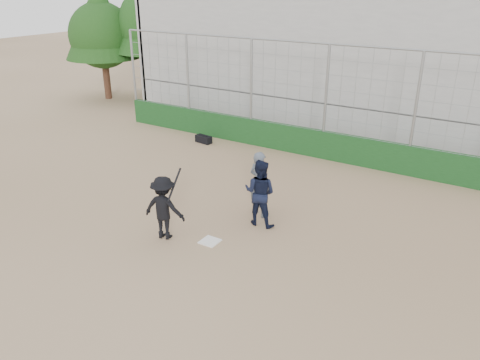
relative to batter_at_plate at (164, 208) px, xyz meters
The scene contains 10 objects.
ground 1.41m from the batter_at_plate, 19.69° to the left, with size 90.00×90.00×0.00m, color #7E6044.
home_plate 1.40m from the batter_at_plate, 19.69° to the left, with size 0.44×0.44×0.02m, color white.
backstop 7.47m from the batter_at_plate, 81.67° to the left, with size 18.10×0.25×4.04m.
bleachers 12.56m from the batter_at_plate, 84.99° to the left, with size 20.25×6.70×6.98m.
tree_left 15.52m from the batter_at_plate, 131.06° to the left, with size 4.48×4.48×7.00m.
tree_right 16.14m from the batter_at_plate, 141.48° to the left, with size 3.84×3.84×6.00m.
batter_at_plate is the anchor object (origin of this frame).
catcher_crouched 2.47m from the batter_at_plate, 47.44° to the left, with size 0.91×0.72×1.22m.
umpire 2.67m from the batter_at_plate, 58.69° to the left, with size 0.67×0.44×1.65m, color #4C5560.
equipment_bag 7.44m from the batter_at_plate, 118.71° to the left, with size 0.70×0.37×0.33m.
Camera 1 is at (5.92, -8.08, 5.94)m, focal length 35.00 mm.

